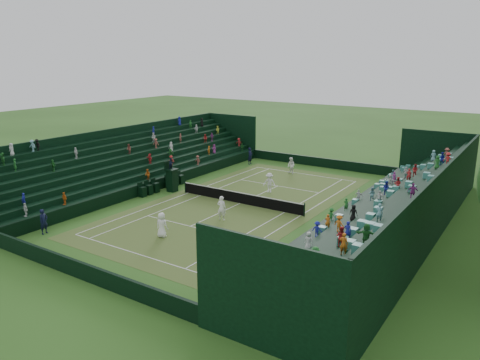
{
  "coord_description": "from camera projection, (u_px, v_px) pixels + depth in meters",
  "views": [
    {
      "loc": [
        20.07,
        -30.43,
        11.64
      ],
      "look_at": [
        0.0,
        0.0,
        2.0
      ],
      "focal_mm": 35.0,
      "sensor_mm": 36.0,
      "label": 1
    }
  ],
  "objects": [
    {
      "name": "ground",
      "position": [
        240.0,
        204.0,
        38.22
      ],
      "size": [
        160.0,
        160.0,
        0.0
      ],
      "primitive_type": "plane",
      "color": "#2C551B",
      "rests_on": "ground"
    },
    {
      "name": "line_judge_north",
      "position": [
        250.0,
        156.0,
        52.02
      ],
      "size": [
        0.47,
        0.7,
        1.88
      ],
      "primitive_type": "imported",
      "rotation": [
        0.0,
        0.0,
        1.6
      ],
      "color": "black",
      "rests_on": "ground"
    },
    {
      "name": "line_judge_south",
      "position": [
        44.0,
        222.0,
        31.52
      ],
      "size": [
        0.49,
        0.68,
        1.74
      ],
      "primitive_type": "imported",
      "rotation": [
        0.0,
        0.0,
        1.69
      ],
      "color": "black",
      "rests_on": "ground"
    },
    {
      "name": "player_near_east",
      "position": [
        222.0,
        208.0,
        34.14
      ],
      "size": [
        0.75,
        0.56,
        1.85
      ],
      "primitive_type": "imported",
      "rotation": [
        0.0,
        0.0,
        3.33
      ],
      "color": "white",
      "rests_on": "ground"
    },
    {
      "name": "perimeter_wall_east",
      "position": [
        338.0,
        217.0,
        33.57
      ],
      "size": [
        0.2,
        31.77,
        1.0
      ],
      "primitive_type": "cube",
      "color": "black",
      "rests_on": "ground"
    },
    {
      "name": "perimeter_wall_west",
      "position": [
        162.0,
        183.0,
        42.61
      ],
      "size": [
        0.2,
        31.77,
        1.0
      ],
      "primitive_type": "cube",
      "color": "black",
      "rests_on": "ground"
    },
    {
      "name": "court_surface",
      "position": [
        240.0,
        204.0,
        38.22
      ],
      "size": [
        12.97,
        26.77,
        0.01
      ],
      "primitive_type": "cube",
      "color": "#3D7928",
      "rests_on": "ground"
    },
    {
      "name": "perimeter_wall_south",
      "position": [
        78.0,
        269.0,
        25.27
      ],
      "size": [
        17.17,
        0.2,
        1.0
      ],
      "primitive_type": "cube",
      "color": "black",
      "rests_on": "ground"
    },
    {
      "name": "tennis_net",
      "position": [
        240.0,
        197.0,
        38.08
      ],
      "size": [
        11.67,
        0.1,
        1.06
      ],
      "color": "black",
      "rests_on": "ground"
    },
    {
      "name": "perimeter_wall_north",
      "position": [
        320.0,
        162.0,
        50.91
      ],
      "size": [
        17.17,
        0.2,
        1.0
      ],
      "primitive_type": "cube",
      "color": "black",
      "rests_on": "ground"
    },
    {
      "name": "player_far_east",
      "position": [
        269.0,
        183.0,
        41.2
      ],
      "size": [
        1.25,
        0.89,
        1.76
      ],
      "primitive_type": "imported",
      "rotation": [
        0.0,
        0.0,
        0.22
      ],
      "color": "white",
      "rests_on": "ground"
    },
    {
      "name": "north_grandstand",
      "position": [
        399.0,
        213.0,
        31.08
      ],
      "size": [
        6.6,
        32.0,
        4.9
      ],
      "color": "black",
      "rests_on": "ground"
    },
    {
      "name": "player_near_west",
      "position": [
        162.0,
        225.0,
        30.93
      ],
      "size": [
        0.91,
        0.67,
        1.7
      ],
      "primitive_type": "imported",
      "rotation": [
        0.0,
        0.0,
        3.3
      ],
      "color": "white",
      "rests_on": "ground"
    },
    {
      "name": "umpire_chair",
      "position": [
        172.0,
        177.0,
        41.42
      ],
      "size": [
        0.97,
        0.97,
        3.05
      ],
      "color": "black",
      "rests_on": "ground"
    },
    {
      "name": "south_grandstand",
      "position": [
        129.0,
        166.0,
        44.56
      ],
      "size": [
        6.6,
        32.0,
        4.9
      ],
      "color": "black",
      "rests_on": "ground"
    },
    {
      "name": "player_far_west",
      "position": [
        291.0,
        166.0,
        47.73
      ],
      "size": [
        0.98,
        0.85,
        1.72
      ],
      "primitive_type": "imported",
      "rotation": [
        0.0,
        0.0,
        -0.28
      ],
      "color": "white",
      "rests_on": "ground"
    },
    {
      "name": "courtside_chairs",
      "position": [
        162.0,
        185.0,
        42.03
      ],
      "size": [
        0.57,
        5.53,
        1.23
      ],
      "color": "black",
      "rests_on": "ground"
    }
  ]
}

